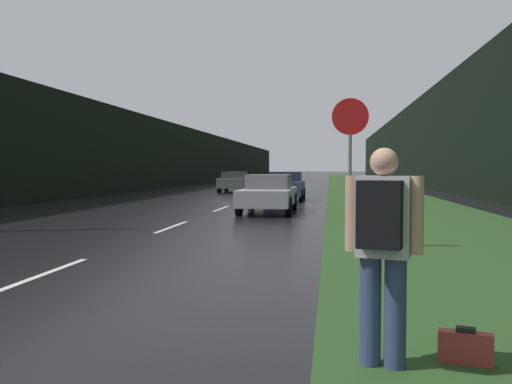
# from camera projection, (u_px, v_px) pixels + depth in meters

# --- Properties ---
(grass_verge) EXTENTS (6.00, 240.00, 0.02)m
(grass_verge) POSITION_uv_depth(u_px,v_px,m) (367.00, 190.00, 41.71)
(grass_verge) COLOR #26471E
(grass_verge) RESTS_ON ground_plane
(lane_stripe_b) EXTENTS (0.12, 3.00, 0.01)m
(lane_stripe_b) POSITION_uv_depth(u_px,v_px,m) (41.00, 275.00, 8.32)
(lane_stripe_b) COLOR silver
(lane_stripe_b) RESTS_ON ground_plane
(lane_stripe_c) EXTENTS (0.12, 3.00, 0.01)m
(lane_stripe_c) POSITION_uv_depth(u_px,v_px,m) (172.00, 227.00, 15.25)
(lane_stripe_c) COLOR silver
(lane_stripe_c) RESTS_ON ground_plane
(lane_stripe_d) EXTENTS (0.12, 3.00, 0.01)m
(lane_stripe_d) POSITION_uv_depth(u_px,v_px,m) (221.00, 209.00, 22.17)
(lane_stripe_d) COLOR silver
(lane_stripe_d) RESTS_ON ground_plane
(lane_stripe_e) EXTENTS (0.12, 3.00, 0.01)m
(lane_stripe_e) POSITION_uv_depth(u_px,v_px,m) (247.00, 199.00, 29.10)
(lane_stripe_e) COLOR silver
(lane_stripe_e) RESTS_ON ground_plane
(lane_stripe_f) EXTENTS (0.12, 3.00, 0.01)m
(lane_stripe_f) POSITION_uv_depth(u_px,v_px,m) (263.00, 193.00, 36.03)
(lane_stripe_f) COLOR silver
(lane_stripe_f) RESTS_ON ground_plane
(treeline_far_side) EXTENTS (2.00, 140.00, 5.66)m
(treeline_far_side) POSITION_uv_depth(u_px,v_px,m) (181.00, 157.00, 53.86)
(treeline_far_side) COLOR black
(treeline_far_side) RESTS_ON ground_plane
(treeline_near_side) EXTENTS (2.00, 140.00, 8.03)m
(treeline_near_side) POSITION_uv_depth(u_px,v_px,m) (425.00, 143.00, 50.63)
(treeline_near_side) COLOR black
(treeline_near_side) RESTS_ON ground_plane
(stop_sign) EXTENTS (0.74, 0.07, 3.07)m
(stop_sign) POSITION_uv_depth(u_px,v_px,m) (350.00, 155.00, 10.98)
(stop_sign) COLOR slate
(stop_sign) RESTS_ON ground_plane
(hitchhiker_with_backpack) EXTENTS (0.61, 0.50, 1.81)m
(hitchhiker_with_backpack) POSITION_uv_depth(u_px,v_px,m) (383.00, 243.00, 4.38)
(hitchhiker_with_backpack) COLOR navy
(hitchhiker_with_backpack) RESTS_ON ground_plane
(suitcase) EXTENTS (0.45, 0.22, 0.33)m
(suitcase) POSITION_uv_depth(u_px,v_px,m) (465.00, 348.00, 4.50)
(suitcase) COLOR #9E3333
(suitcase) RESTS_ON ground_plane
(car_passing_near) EXTENTS (1.94, 4.73, 1.42)m
(car_passing_near) POSITION_uv_depth(u_px,v_px,m) (269.00, 193.00, 20.26)
(car_passing_near) COLOR #9E9EA3
(car_passing_near) RESTS_ON ground_plane
(car_passing_far) EXTENTS (1.93, 4.10, 1.47)m
(car_passing_far) POSITION_uv_depth(u_px,v_px,m) (286.00, 186.00, 28.02)
(car_passing_far) COLOR #2D3856
(car_passing_far) RESTS_ON ground_plane
(car_oncoming) EXTENTS (1.93, 4.09, 1.43)m
(car_oncoming) POSITION_uv_depth(u_px,v_px,m) (235.00, 182.00, 37.60)
(car_oncoming) COLOR #4C514C
(car_oncoming) RESTS_ON ground_plane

